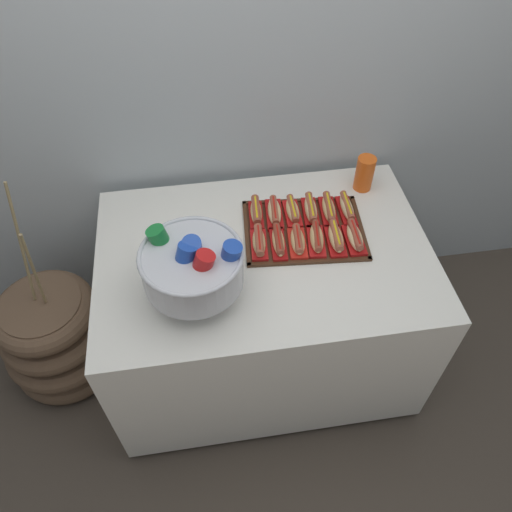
{
  "coord_description": "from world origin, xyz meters",
  "views": [
    {
      "loc": [
        -0.23,
        -1.27,
        2.22
      ],
      "look_at": [
        -0.04,
        -0.03,
        0.79
      ],
      "focal_mm": 34.71,
      "sensor_mm": 36.0,
      "label": 1
    }
  ],
  "objects": [
    {
      "name": "hot_dog_1",
      "position": [
        0.06,
        0.01,
        0.81
      ],
      "size": [
        0.07,
        0.18,
        0.06
      ],
      "color": "#B21414",
      "rests_on": "serving_tray"
    },
    {
      "name": "hot_dog_10",
      "position": [
        0.29,
        0.15,
        0.82
      ],
      "size": [
        0.08,
        0.18,
        0.06
      ],
      "color": "#B21414",
      "rests_on": "serving_tray"
    },
    {
      "name": "buffet_table",
      "position": [
        0.0,
        0.0,
        0.41
      ],
      "size": [
        1.31,
        0.89,
        0.78
      ],
      "color": "white",
      "rests_on": "ground_plane"
    },
    {
      "name": "hot_dog_2",
      "position": [
        0.13,
        0.0,
        0.81
      ],
      "size": [
        0.08,
        0.17,
        0.06
      ],
      "color": "red",
      "rests_on": "serving_tray"
    },
    {
      "name": "floor_vase",
      "position": [
        -0.95,
        0.09,
        0.25
      ],
      "size": [
        0.51,
        0.51,
        1.09
      ],
      "color": "brown",
      "rests_on": "ground_plane"
    },
    {
      "name": "back_wall",
      "position": [
        0.0,
        0.54,
        1.3
      ],
      "size": [
        6.0,
        0.1,
        2.6
      ],
      "primitive_type": "cube",
      "color": "#B2BCC1",
      "rests_on": "ground_plane"
    },
    {
      "name": "serving_tray",
      "position": [
        0.17,
        0.08,
        0.79
      ],
      "size": [
        0.51,
        0.4,
        0.01
      ],
      "color": "#472B19",
      "rests_on": "buffet_table"
    },
    {
      "name": "hot_dog_5",
      "position": [
        0.35,
        -0.02,
        0.82
      ],
      "size": [
        0.07,
        0.17,
        0.06
      ],
      "color": "#B21414",
      "rests_on": "serving_tray"
    },
    {
      "name": "hot_dog_7",
      "position": [
        0.07,
        0.17,
        0.81
      ],
      "size": [
        0.08,
        0.18,
        0.06
      ],
      "color": "#B21414",
      "rests_on": "serving_tray"
    },
    {
      "name": "hot_dog_0",
      "position": [
        -0.02,
        0.02,
        0.82
      ],
      "size": [
        0.08,
        0.17,
        0.06
      ],
      "color": "red",
      "rests_on": "serving_tray"
    },
    {
      "name": "hot_dog_3",
      "position": [
        0.21,
        -0.0,
        0.82
      ],
      "size": [
        0.09,
        0.18,
        0.06
      ],
      "color": "red",
      "rests_on": "serving_tray"
    },
    {
      "name": "hot_dog_8",
      "position": [
        0.14,
        0.17,
        0.82
      ],
      "size": [
        0.07,
        0.16,
        0.06
      ],
      "color": "red",
      "rests_on": "serving_tray"
    },
    {
      "name": "hot_dog_11",
      "position": [
        0.37,
        0.15,
        0.82
      ],
      "size": [
        0.06,
        0.18,
        0.06
      ],
      "color": "#B21414",
      "rests_on": "serving_tray"
    },
    {
      "name": "punch_bowl",
      "position": [
        -0.28,
        -0.17,
        0.93
      ],
      "size": [
        0.36,
        0.36,
        0.27
      ],
      "color": "silver",
      "rests_on": "buffet_table"
    },
    {
      "name": "ground_plane",
      "position": [
        0.0,
        0.0,
        0.0
      ],
      "size": [
        10.0,
        10.0,
        0.0
      ],
      "primitive_type": "plane",
      "color": "#4C4238"
    },
    {
      "name": "cup_stack",
      "position": [
        0.48,
        0.31,
        0.86
      ],
      "size": [
        0.08,
        0.08,
        0.16
      ],
      "color": "#EA5B19",
      "rests_on": "buffet_table"
    },
    {
      "name": "hot_dog_4",
      "position": [
        0.28,
        -0.01,
        0.82
      ],
      "size": [
        0.08,
        0.17,
        0.06
      ],
      "color": "#B21414",
      "rests_on": "serving_tray"
    },
    {
      "name": "hot_dog_9",
      "position": [
        0.22,
        0.16,
        0.82
      ],
      "size": [
        0.08,
        0.18,
        0.06
      ],
      "color": "#B21414",
      "rests_on": "serving_tray"
    },
    {
      "name": "hot_dog_6",
      "position": [
        -0.01,
        0.18,
        0.82
      ],
      "size": [
        0.07,
        0.16,
        0.06
      ],
      "color": "#B21414",
      "rests_on": "serving_tray"
    }
  ]
}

